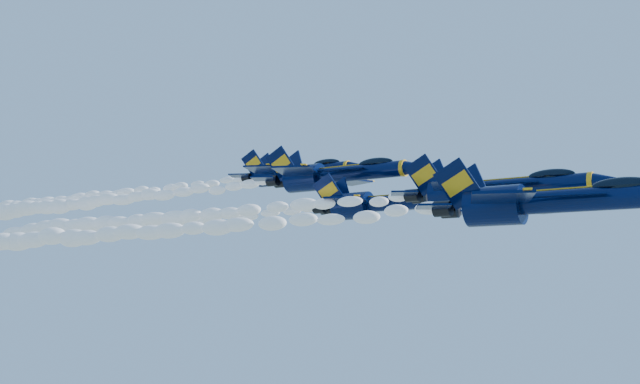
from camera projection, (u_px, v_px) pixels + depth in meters
The scene contains 10 objects.
jet_lead at pixel (548, 201), 43.15m from camera, with size 16.49×13.52×6.13m.
smoke_trail_jet_lead at pixel (154, 231), 61.38m from camera, with size 53.15×2.10×1.89m, color white.
jet_second at pixel (495, 188), 55.31m from camera, with size 16.92×13.88×6.29m.
smoke_trail_jet_second at pixel (178, 217), 73.65m from camera, with size 53.15×2.16×1.94m, color white.
jet_third at pixel (384, 203), 67.88m from camera, with size 17.30×14.19×6.43m.
smoke_trail_jet_third at pixel (136, 224), 86.30m from camera, with size 53.15×2.20×1.98m, color white.
jet_fourth at pixel (335, 174), 76.47m from camera, with size 19.40×15.92×7.21m.
smoke_trail_jet_fourth at pixel (115, 200), 95.38m from camera, with size 53.15×2.47×2.23m, color white.
jet_fifth at pixel (295, 172), 86.87m from camera, with size 17.55×14.39×6.52m.
smoke_trail_jet_fifth at pixel (107, 195), 105.35m from camera, with size 53.15×2.24×2.01m, color white.
Camera 1 is at (26.74, -55.54, 145.91)m, focal length 40.00 mm.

